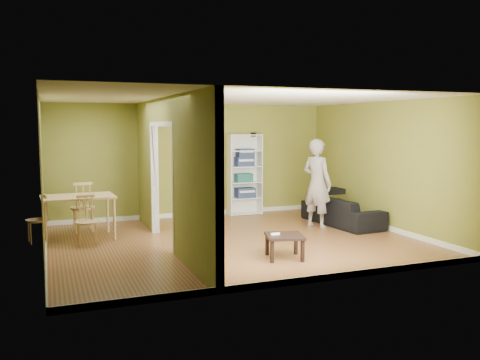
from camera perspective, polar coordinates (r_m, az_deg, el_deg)
name	(u,v)px	position (r m, az deg, el deg)	size (l,w,h in m)	color
room_shell	(234,171)	(9.23, -0.71, 1.06)	(6.50, 6.50, 6.50)	olive
partition	(169,173)	(8.88, -7.99, 0.81)	(0.22, 5.50, 2.60)	olive
wall_speaker	(253,135)	(12.24, 1.50, 5.13)	(0.10, 0.10, 0.10)	black
sofa	(342,207)	(11.08, 11.39, -2.94)	(0.88, 2.05, 0.78)	black
person	(317,176)	(10.60, 8.66, 0.47)	(0.62, 0.79, 2.17)	slate
bookshelf	(244,174)	(12.11, 0.41, 0.65)	(0.81, 0.35, 1.91)	white
paper_box_navy_a	(245,193)	(12.12, 0.57, -1.42)	(0.46, 0.30, 0.23)	navy
paper_box_teal	(244,178)	(12.07, 0.40, 0.26)	(0.39, 0.26, 0.20)	#0E755D
paper_box_navy_b	(244,162)	(12.04, 0.48, 2.07)	(0.42, 0.27, 0.22)	navy
paper_box_navy_c	(245,154)	(12.04, 0.58, 2.99)	(0.39, 0.25, 0.20)	#13194C
coffee_table	(284,238)	(8.16, 5.01, -6.54)	(0.58, 0.58, 0.38)	black
game_controller	(275,234)	(8.15, 3.98, -6.05)	(0.15, 0.04, 0.03)	white
dining_table	(78,200)	(9.94, -17.75, -2.15)	(1.30, 0.87, 0.81)	#E9CB84
chair_left	(37,219)	(9.90, -21.83, -4.07)	(0.40, 0.40, 0.88)	tan
chair_near	(87,221)	(9.36, -16.81, -4.42)	(0.41, 0.41, 0.89)	#D6C182
chair_far	(83,206)	(10.63, -17.25, -2.85)	(0.46, 0.46, 1.01)	tan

